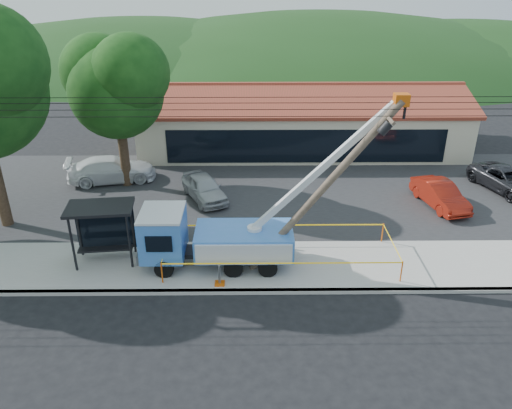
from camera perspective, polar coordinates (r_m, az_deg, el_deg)
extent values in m
plane|color=black|center=(18.97, -1.85, -13.82)|extent=(120.00, 120.00, 0.00)
cube|color=#AAA69F|center=(20.58, -1.74, -9.92)|extent=(60.00, 0.25, 0.15)
cube|color=#AAA69F|center=(22.15, -1.65, -7.04)|extent=(60.00, 4.00, 0.15)
cube|color=#28282B|center=(29.20, -1.40, 1.50)|extent=(60.00, 12.00, 0.10)
cube|color=beige|center=(36.29, 5.14, 9.15)|extent=(22.00, 8.00, 3.40)
cube|color=black|center=(32.57, 5.76, 6.64)|extent=(18.04, 0.08, 2.21)
cube|color=brown|center=(33.78, 5.60, 11.74)|extent=(22.50, 4.53, 1.52)
cube|color=brown|center=(37.66, 4.99, 13.24)|extent=(22.50, 4.53, 1.52)
cube|color=brown|center=(35.57, 5.32, 13.55)|extent=(22.50, 0.30, 0.25)
cylinder|color=#332316|center=(30.28, -14.85, 5.70)|extent=(0.56, 0.56, 4.18)
sphere|color=#10390F|center=(29.28, -15.66, 12.33)|extent=(5.25, 5.25, 5.25)
sphere|color=#10390F|center=(30.03, -17.56, 14.29)|extent=(4.20, 4.20, 4.20)
sphere|color=#10390F|center=(28.13, -14.16, 14.36)|extent=(4.20, 4.20, 4.20)
ellipsoid|color=#1B3E16|center=(72.29, -13.40, 15.63)|extent=(78.40, 56.00, 28.00)
ellipsoid|color=#1B3E16|center=(71.27, 7.43, 15.96)|extent=(89.60, 64.00, 32.00)
ellipsoid|color=#1B3E16|center=(76.56, 22.96, 14.89)|extent=(72.80, 52.00, 26.00)
cylinder|color=black|center=(18.38, -1.98, 10.01)|extent=(60.00, 0.02, 0.02)
cylinder|color=black|center=(18.83, -1.95, 10.78)|extent=(60.00, 0.02, 0.02)
cylinder|color=black|center=(19.29, -1.93, 11.52)|extent=(60.00, 0.02, 0.02)
cylinder|color=black|center=(19.65, -1.91, 12.15)|extent=(60.00, 0.02, 0.02)
cylinder|color=black|center=(21.48, -10.45, -7.19)|extent=(0.82, 0.27, 0.82)
cylinder|color=black|center=(23.07, -9.73, -4.60)|extent=(0.82, 0.27, 0.82)
cylinder|color=black|center=(21.17, -2.62, -7.26)|extent=(0.82, 0.27, 0.82)
cylinder|color=black|center=(22.79, -2.47, -4.63)|extent=(0.82, 0.27, 0.82)
cylinder|color=black|center=(21.17, 1.35, -7.24)|extent=(0.82, 0.27, 0.82)
cylinder|color=black|center=(22.79, 1.20, -4.61)|extent=(0.82, 0.27, 0.82)
cube|color=black|center=(21.88, -3.98, -5.39)|extent=(6.00, 0.91, 0.23)
cube|color=#397CCB|center=(21.72, -10.54, -3.30)|extent=(1.82, 2.18, 1.91)
cube|color=silver|center=(21.25, -10.76, -0.94)|extent=(1.82, 2.18, 0.11)
cube|color=black|center=(21.82, -12.81, -2.97)|extent=(0.07, 1.64, 0.82)
cube|color=gray|center=(22.26, -12.82, -4.91)|extent=(0.14, 2.09, 0.45)
cube|color=#397CCB|center=(21.57, -1.37, -4.15)|extent=(4.18, 2.18, 1.09)
cylinder|color=silver|center=(21.36, -0.16, -3.19)|extent=(0.64, 0.64, 0.55)
cube|color=silver|center=(20.28, 7.67, 4.28)|extent=(5.70, 0.25, 5.71)
cube|color=gray|center=(20.24, 8.47, 4.87)|extent=(3.43, 0.16, 3.44)
cube|color=#D6540B|center=(19.87, 16.28, 11.42)|extent=(0.55, 0.45, 0.45)
cube|color=#D6540B|center=(20.92, -4.16, -8.99)|extent=(0.41, 0.41, 0.07)
cube|color=#D6540B|center=(23.50, 2.04, -4.66)|extent=(0.41, 0.41, 0.07)
cylinder|color=#4C3C31|center=(20.32, 7.45, 1.57)|extent=(5.90, 0.31, 7.53)
cube|color=#4C3C31|center=(19.76, 14.83, 9.65)|extent=(0.16, 1.75, 0.16)
cylinder|color=black|center=(20.24, 13.87, 9.28)|extent=(0.57, 0.35, 0.60)
cylinder|color=black|center=(19.34, 14.52, 8.43)|extent=(0.57, 0.35, 0.60)
cylinder|color=black|center=(22.42, -20.25, -4.29)|extent=(0.12, 0.12, 2.57)
cylinder|color=black|center=(21.94, -14.27, -4.07)|extent=(0.12, 0.12, 2.57)
cylinder|color=black|center=(23.51, -19.61, -2.72)|extent=(0.12, 0.12, 2.57)
cylinder|color=black|center=(23.06, -13.91, -2.49)|extent=(0.12, 0.12, 2.57)
cube|color=black|center=(22.10, -17.48, -0.35)|extent=(2.95, 1.99, 0.13)
cube|color=black|center=(23.30, -16.77, -2.55)|extent=(2.56, 0.32, 2.14)
cube|color=black|center=(23.04, -16.81, -4.89)|extent=(2.39, 0.67, 0.09)
cylinder|color=#D6540B|center=(21.05, -10.71, -7.67)|extent=(0.06, 0.06, 0.97)
cylinder|color=#D6540B|center=(21.63, 16.28, -7.35)|extent=(0.06, 0.06, 0.97)
cylinder|color=#D6540B|center=(24.33, 14.25, -3.13)|extent=(0.06, 0.06, 0.97)
cylinder|color=#D6540B|center=(23.82, -9.46, -3.30)|extent=(0.06, 0.06, 0.97)
cube|color=yellow|center=(20.52, 3.01, -6.71)|extent=(9.89, 0.01, 0.06)
cube|color=yellow|center=(22.74, 15.33, -4.17)|extent=(0.01, 3.29, 0.06)
cube|color=yellow|center=(23.35, 2.55, -2.35)|extent=(9.89, 0.01, 0.06)
cube|color=yellow|center=(22.20, -10.13, -4.39)|extent=(0.01, 3.29, 0.06)
imported|color=#A7AAAE|center=(28.37, -5.87, 0.49)|extent=(3.20, 4.31, 1.37)
imported|color=maroon|center=(29.18, 20.06, -0.30)|extent=(2.31, 4.30, 1.35)
imported|color=white|center=(31.77, -15.98, 2.46)|extent=(5.51, 3.12, 1.51)
imported|color=#212227|center=(32.70, 26.55, 1.30)|extent=(3.63, 5.26, 1.33)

